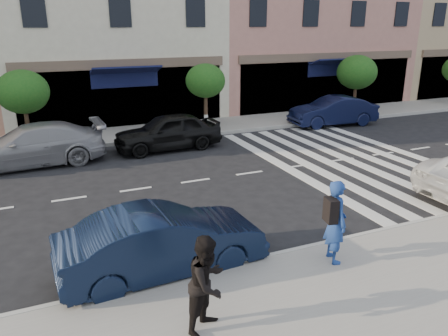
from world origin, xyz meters
TOP-DOWN VIEW (x-y plane):
  - ground at (0.00, 0.00)m, footprint 120.00×120.00m
  - sidewalk_near at (0.00, -3.75)m, footprint 60.00×4.50m
  - sidewalk_far at (0.00, 11.00)m, footprint 60.00×3.00m
  - building_centre at (-0.50, 17.00)m, footprint 11.00×9.00m
  - building_east_far at (24.00, 17.00)m, footprint 12.00×9.00m
  - street_tree_wb at (-5.00, 10.80)m, footprint 2.10×2.10m
  - street_tree_c at (3.00, 10.80)m, footprint 1.90×1.90m
  - street_tree_ea at (12.00, 10.80)m, footprint 2.20×2.20m
  - photographer at (0.89, -2.21)m, footprint 0.55×0.73m
  - walker at (-2.36, -3.19)m, footprint 1.03×1.00m
  - car_near_mid at (-2.50, -1.00)m, footprint 4.35×1.71m
  - car_far_left at (-4.89, 8.00)m, footprint 5.24×2.27m
  - car_far_mid at (0.28, 8.10)m, footprint 4.46×1.98m
  - car_far_right at (9.28, 9.10)m, footprint 4.59×2.00m

SIDE VIEW (x-z plane):
  - ground at x=0.00m, z-range 0.00..0.00m
  - sidewalk_near at x=0.00m, z-range 0.00..0.15m
  - sidewalk_far at x=0.00m, z-range 0.00..0.15m
  - car_near_mid at x=-2.50m, z-range 0.00..1.41m
  - car_far_right at x=9.28m, z-range 0.00..1.47m
  - car_far_mid at x=0.28m, z-range 0.00..1.49m
  - car_far_left at x=-4.89m, z-range 0.00..1.50m
  - walker at x=-2.36m, z-range 0.15..1.83m
  - photographer at x=0.89m, z-range 0.15..1.96m
  - street_tree_wb at x=-5.00m, z-range 0.78..3.84m
  - street_tree_c at x=3.00m, z-range 0.84..3.87m
  - street_tree_ea at x=12.00m, z-range 0.80..3.99m
  - building_centre at x=-0.50m, z-range 0.00..11.00m
  - building_east_far at x=24.00m, z-range 0.00..12.00m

